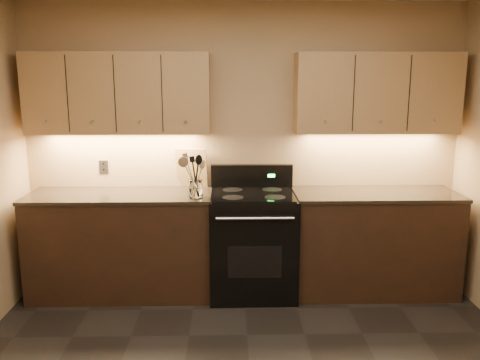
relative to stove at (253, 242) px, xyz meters
name	(u,v)px	position (x,y,z in m)	size (l,w,h in m)	color
wall_back	(243,147)	(-0.08, 0.32, 0.82)	(4.00, 0.04, 2.60)	tan
counter_left	(122,244)	(-1.18, 0.02, -0.01)	(1.62, 0.62, 0.93)	black
counter_right	(373,242)	(1.10, 0.02, -0.01)	(1.46, 0.62, 0.93)	black
stove	(253,242)	(0.00, 0.00, 0.00)	(0.76, 0.68, 1.14)	black
upper_cab_left	(118,93)	(-1.18, 0.17, 1.32)	(1.60, 0.30, 0.70)	#A28151
upper_cab_right	(377,93)	(1.10, 0.17, 1.32)	(1.44, 0.30, 0.70)	#A28151
outlet_plate	(104,167)	(-1.38, 0.31, 0.64)	(0.09, 0.01, 0.12)	#B2B5BA
utensil_crock	(196,189)	(-0.50, -0.13, 0.52)	(0.13, 0.13, 0.15)	white
cutting_board	(192,168)	(-0.56, 0.28, 0.63)	(0.29, 0.02, 0.37)	tan
wooden_spoon	(193,178)	(-0.52, -0.14, 0.62)	(0.06, 0.06, 0.31)	tan
black_spoon	(194,175)	(-0.51, -0.10, 0.64)	(0.06, 0.06, 0.35)	black
black_turner	(197,175)	(-0.48, -0.14, 0.64)	(0.08, 0.08, 0.35)	black
steel_spatula	(198,173)	(-0.48, -0.11, 0.66)	(0.08, 0.08, 0.39)	silver
steel_skimmer	(200,176)	(-0.46, -0.14, 0.64)	(0.09, 0.09, 0.34)	silver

